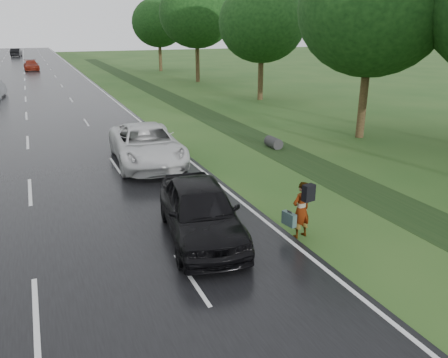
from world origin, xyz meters
TOP-DOWN VIEW (x-y plane):
  - ground at (0.00, 0.00)m, footprint 220.00×220.00m
  - road at (0.00, 45.00)m, footprint 14.00×180.00m
  - edge_stripe_east at (6.75, 45.00)m, footprint 0.12×180.00m
  - center_line at (0.00, 45.00)m, footprint 0.12×180.00m
  - drainage_ditch at (11.50, 18.71)m, footprint 2.20×120.00m
  - tree_east_b at (17.00, 10.00)m, footprint 7.60×7.60m
  - tree_east_c at (18.20, 24.00)m, footprint 7.00×7.00m
  - tree_east_d at (17.80, 38.00)m, footprint 8.00×8.00m
  - tree_east_f at (17.50, 52.00)m, footprint 7.20×7.20m
  - pedestrian at (7.18, 0.91)m, footprint 0.84×0.65m
  - white_pickup at (4.93, 9.86)m, footprint 3.16×6.19m
  - dark_sedan at (4.52, 2.00)m, footprint 2.70×5.16m
  - far_car_red at (1.00, 60.10)m, footprint 2.12×4.77m
  - far_car_dark at (-1.29, 93.96)m, footprint 2.25×5.12m

SIDE VIEW (x-z plane):
  - ground at x=0.00m, z-range 0.00..0.00m
  - road at x=0.00m, z-range 0.00..0.04m
  - drainage_ditch at x=11.50m, z-range -0.24..0.32m
  - edge_stripe_east at x=6.75m, z-range 0.04..0.05m
  - center_line at x=0.00m, z-range 0.04..0.05m
  - far_car_red at x=1.00m, z-range 0.04..1.40m
  - far_car_dark at x=-1.29m, z-range 0.04..1.68m
  - white_pickup at x=4.93m, z-range 0.04..1.71m
  - dark_sedan at x=4.52m, z-range 0.04..1.72m
  - pedestrian at x=7.18m, z-range 0.03..1.74m
  - tree_east_c at x=18.20m, z-range 1.49..10.78m
  - tree_east_f at x=17.50m, z-range 1.56..11.18m
  - tree_east_b at x=17.00m, z-range 1.63..11.74m
  - tree_east_d at x=17.80m, z-range 1.77..12.53m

